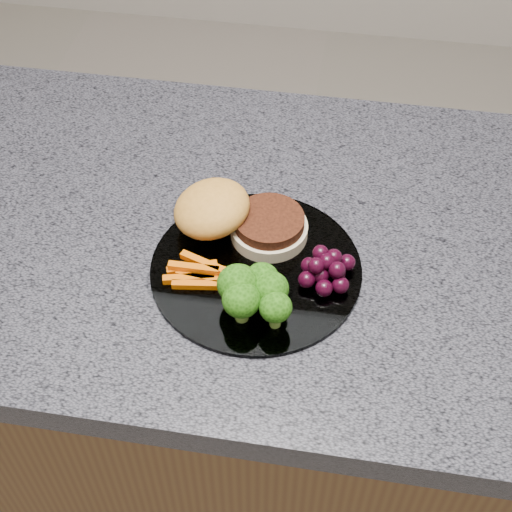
{
  "coord_description": "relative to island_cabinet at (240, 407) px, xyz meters",
  "views": [
    {
      "loc": [
        0.13,
        -0.63,
        1.57
      ],
      "look_at": [
        0.04,
        -0.07,
        0.93
      ],
      "focal_mm": 50.0,
      "sensor_mm": 36.0,
      "label": 1
    }
  ],
  "objects": [
    {
      "name": "island_cabinet",
      "position": [
        0.0,
        0.0,
        0.0
      ],
      "size": [
        1.2,
        0.6,
        0.86
      ],
      "primitive_type": "cube",
      "color": "#52391C",
      "rests_on": "ground"
    },
    {
      "name": "countertop",
      "position": [
        0.0,
        0.0,
        0.45
      ],
      "size": [
        1.2,
        0.6,
        0.04
      ],
      "primitive_type": "cube",
      "color": "#4B4A54",
      "rests_on": "island_cabinet"
    },
    {
      "name": "plate",
      "position": [
        0.04,
        -0.07,
        0.47
      ],
      "size": [
        0.26,
        0.26,
        0.01
      ],
      "primitive_type": "cylinder",
      "color": "white",
      "rests_on": "countertop"
    },
    {
      "name": "burger",
      "position": [
        0.0,
        -0.01,
        0.5
      ],
      "size": [
        0.18,
        0.11,
        0.05
      ],
      "rotation": [
        0.0,
        0.0,
        0.12
      ],
      "color": "beige",
      "rests_on": "plate"
    },
    {
      "name": "carrot_sticks",
      "position": [
        -0.03,
        -0.1,
        0.48
      ],
      "size": [
        0.08,
        0.05,
        0.02
      ],
      "rotation": [
        0.0,
        0.0,
        -0.25
      ],
      "color": "#D25803",
      "rests_on": "plate"
    },
    {
      "name": "broccoli",
      "position": [
        0.05,
        -0.13,
        0.51
      ],
      "size": [
        0.09,
        0.08,
        0.06
      ],
      "rotation": [
        0.0,
        0.0,
        -0.18
      ],
      "color": "olive",
      "rests_on": "plate"
    },
    {
      "name": "grape_bunch",
      "position": [
        0.13,
        -0.07,
        0.49
      ],
      "size": [
        0.07,
        0.07,
        0.04
      ],
      "rotation": [
        0.0,
        0.0,
        0.17
      ],
      "color": "black",
      "rests_on": "plate"
    }
  ]
}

